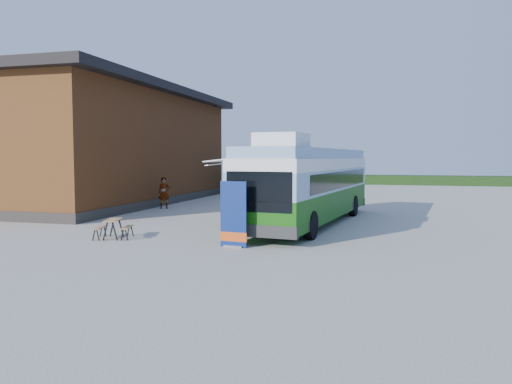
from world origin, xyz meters
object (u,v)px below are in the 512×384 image
(picnic_table, at_px, (113,224))
(slurry_tanker, at_px, (253,178))
(person_b, at_px, (270,191))
(banner, at_px, (233,220))
(person_a, at_px, (164,193))
(bus, at_px, (310,183))

(picnic_table, height_order, slurry_tanker, slurry_tanker)
(person_b, bearing_deg, picnic_table, 21.56)
(banner, xyz_separation_m, person_a, (-7.76, 10.92, 0.02))
(picnic_table, xyz_separation_m, person_b, (2.25, 15.30, 0.24))
(picnic_table, bearing_deg, person_b, 64.99)
(bus, distance_m, person_a, 10.34)
(picnic_table, xyz_separation_m, slurry_tanker, (-0.83, 22.37, 0.77))
(person_a, bearing_deg, picnic_table, -97.39)
(bus, height_order, banner, bus)
(bus, relative_size, picnic_table, 8.49)
(bus, relative_size, person_a, 7.01)
(picnic_table, bearing_deg, person_a, 89.10)
(person_b, bearing_deg, person_a, -16.42)
(bus, bearing_deg, picnic_table, -130.04)
(person_b, height_order, slurry_tanker, slurry_tanker)
(banner, height_order, picnic_table, banner)
(banner, height_order, person_a, banner)
(banner, bearing_deg, person_a, 132.36)
(banner, relative_size, slurry_tanker, 0.38)
(person_a, xyz_separation_m, slurry_tanker, (2.09, 12.01, 0.39))
(banner, bearing_deg, slurry_tanker, 110.88)
(bus, xyz_separation_m, person_b, (-4.13, 9.35, -1.09))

